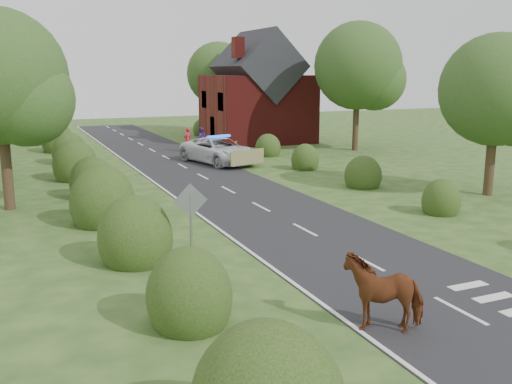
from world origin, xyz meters
name	(u,v)px	position (x,y,z in m)	size (l,w,h in m)	color
ground	(367,263)	(0.00, 0.00, 0.00)	(120.00, 120.00, 0.00)	#294B1D
road	(209,180)	(0.00, 15.00, 0.01)	(6.00, 70.00, 0.02)	black
road_markings	(192,189)	(-1.60, 12.93, 0.03)	(4.96, 70.00, 0.01)	white
hedgerow_left	(94,187)	(-6.51, 11.69, 0.75)	(2.75, 50.41, 3.00)	#1B340E
hedgerow_right	(350,173)	(6.60, 11.21, 0.55)	(2.10, 45.78, 2.10)	#1B340E
tree_left_a	(5,83)	(-9.75, 11.86, 5.34)	(5.74, 5.60, 8.38)	#332316
tree_right_a	(502,95)	(11.23, 5.87, 4.74)	(5.33, 5.20, 7.56)	#332316
tree_right_b	(362,69)	(14.29, 21.84, 5.94)	(6.56, 6.40, 9.40)	#332316
tree_right_c	(222,76)	(9.27, 37.85, 5.34)	(6.15, 6.00, 8.58)	#332316
road_sign	(191,212)	(-5.00, 2.00, 1.65)	(1.06, 0.08, 2.53)	gray
house	(257,96)	(9.49, 30.00, 3.79)	(8.00, 7.40, 9.17)	#5F1614
cow	(383,296)	(-2.24, -3.88, 0.73)	(1.09, 2.06, 1.46)	#5B2E14
police_van	(219,150)	(2.50, 20.19, 0.83)	(4.18, 6.50, 1.81)	silver
pedestrian_red	(188,140)	(2.22, 26.12, 0.90)	(0.66, 0.43, 1.81)	red
pedestrian_purple	(201,138)	(3.50, 26.89, 0.85)	(0.83, 0.64, 1.70)	#46257E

